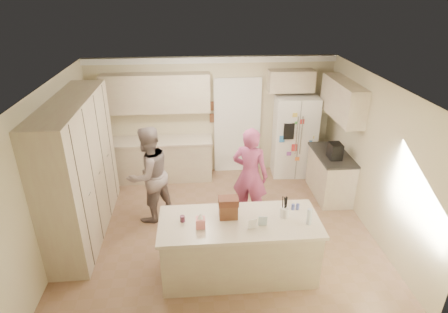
{
  "coord_description": "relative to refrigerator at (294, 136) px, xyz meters",
  "views": [
    {
      "loc": [
        -0.38,
        -5.45,
        3.99
      ],
      "look_at": [
        0.1,
        0.35,
        1.25
      ],
      "focal_mm": 30.0,
      "sensor_mm": 36.0,
      "label": 1
    }
  ],
  "objects": [
    {
      "name": "fridge_seam",
      "position": [
        0.0,
        -0.35,
        0.0
      ],
      "size": [
        0.02,
        0.02,
        1.78
      ],
      "primitive_type": "cube",
      "color": "gray",
      "rests_on": "refrigerator"
    },
    {
      "name": "island_base",
      "position": [
        -1.59,
        -3.14,
        -0.46
      ],
      "size": [
        2.2,
        0.9,
        0.88
      ],
      "primitive_type": "cube",
      "color": "beige",
      "rests_on": "floor"
    },
    {
      "name": "back_upper_cab",
      "position": [
        -2.94,
        0.09,
        1.0
      ],
      "size": [
        2.2,
        0.35,
        0.8
      ],
      "primitive_type": "cube",
      "color": "beige",
      "rests_on": "wall_back"
    },
    {
      "name": "fridge_dispenser",
      "position": [
        -0.22,
        -0.37,
        0.25
      ],
      "size": [
        0.22,
        0.03,
        0.35
      ],
      "primitive_type": "cube",
      "color": "black",
      "rests_on": "refrigerator"
    },
    {
      "name": "dollhouse_roof",
      "position": [
        -1.74,
        -3.04,
        0.3
      ],
      "size": [
        0.28,
        0.2,
        0.1
      ],
      "primitive_type": "cube",
      "color": "#592D1E",
      "rests_on": "dollhouse_body"
    },
    {
      "name": "right_base_cab",
      "position": [
        0.51,
        -1.04,
        -0.46
      ],
      "size": [
        0.6,
        1.2,
        0.88
      ],
      "primitive_type": "cube",
      "color": "beige",
      "rests_on": "floor"
    },
    {
      "name": "wall_front",
      "position": [
        -1.79,
        -4.35,
        0.4
      ],
      "size": [
        5.2,
        0.02,
        2.6
      ],
      "primitive_type": "cube",
      "color": "beige",
      "rests_on": "ground"
    },
    {
      "name": "shaker_pepper",
      "position": [
        -0.7,
        -2.92,
        0.07
      ],
      "size": [
        0.05,
        0.05,
        0.09
      ],
      "primitive_type": "cylinder",
      "color": "#4955A6",
      "rests_on": "island_top"
    },
    {
      "name": "doorway_opening",
      "position": [
        -1.24,
        0.24,
        0.15
      ],
      "size": [
        0.9,
        0.06,
        2.1
      ],
      "primitive_type": "cube",
      "color": "black",
      "rests_on": "floor"
    },
    {
      "name": "wall_frame_upper",
      "position": [
        -1.77,
        0.23,
        0.65
      ],
      "size": [
        0.15,
        0.02,
        0.2
      ],
      "primitive_type": "cube",
      "color": "brown",
      "rests_on": "wall_back"
    },
    {
      "name": "shaker_salt",
      "position": [
        -0.77,
        -2.92,
        0.07
      ],
      "size": [
        0.05,
        0.05,
        0.09
      ],
      "primitive_type": "cylinder",
      "color": "#4955A6",
      "rests_on": "island_top"
    },
    {
      "name": "wall_frame_lower",
      "position": [
        -1.77,
        0.23,
        0.38
      ],
      "size": [
        0.15,
        0.02,
        0.2
      ],
      "primitive_type": "cube",
      "color": "brown",
      "rests_on": "wall_back"
    },
    {
      "name": "jam_jar",
      "position": [
        -2.39,
        -3.09,
        0.07
      ],
      "size": [
        0.07,
        0.07,
        0.09
      ],
      "primitive_type": "cylinder",
      "color": "#59263F",
      "rests_on": "island_top"
    },
    {
      "name": "wall_back",
      "position": [
        -1.79,
        0.27,
        0.4
      ],
      "size": [
        5.2,
        0.02,
        2.6
      ],
      "primitive_type": "cube",
      "color": "beige",
      "rests_on": "ground"
    },
    {
      "name": "fridge_handle_r",
      "position": [
        0.05,
        -0.37,
        0.15
      ],
      "size": [
        0.02,
        0.02,
        0.85
      ],
      "primitive_type": "cylinder",
      "color": "silver",
      "rests_on": "refrigerator"
    },
    {
      "name": "refrigerator",
      "position": [
        0.0,
        0.0,
        0.0
      ],
      "size": [
        0.94,
        0.75,
        1.8
      ],
      "primitive_type": "cube",
      "rotation": [
        0.0,
        0.0,
        -0.06
      ],
      "color": "white",
      "rests_on": "floor"
    },
    {
      "name": "fridge_handle_l",
      "position": [
        -0.05,
        -0.37,
        0.15
      ],
      "size": [
        0.02,
        0.02,
        0.85
      ],
      "primitive_type": "cylinder",
      "color": "silver",
      "rests_on": "refrigerator"
    },
    {
      "name": "right_countertop",
      "position": [
        0.5,
        -1.04,
        0.0
      ],
      "size": [
        0.63,
        1.24,
        0.04
      ],
      "primitive_type": "cube",
      "color": "#2D2B28",
      "rests_on": "right_base_cab"
    },
    {
      "name": "coffee_maker",
      "position": [
        0.46,
        -1.24,
        0.17
      ],
      "size": [
        0.22,
        0.28,
        0.3
      ],
      "primitive_type": "cube",
      "color": "black",
      "rests_on": "right_countertop"
    },
    {
      "name": "back_base_cab",
      "position": [
        -2.94,
        -0.04,
        -0.46
      ],
      "size": [
        2.2,
        0.6,
        0.88
      ],
      "primitive_type": "cube",
      "color": "beige",
      "rests_on": "floor"
    },
    {
      "name": "utensil_crock",
      "position": [
        -0.94,
        -3.09,
        0.1
      ],
      "size": [
        0.13,
        0.13,
        0.15
      ],
      "primitive_type": "cylinder",
      "color": "white",
      "rests_on": "island_top"
    },
    {
      "name": "right_upper_cab",
      "position": [
        0.64,
        -0.84,
        1.05
      ],
      "size": [
        0.35,
        1.5,
        0.7
      ],
      "primitive_type": "cube",
      "color": "beige",
      "rests_on": "wall_right"
    },
    {
      "name": "fridge_magnets",
      "position": [
        0.0,
        -0.36,
        0.0
      ],
      "size": [
        0.76,
        0.02,
        1.44
      ],
      "primitive_type": null,
      "color": "tan",
      "rests_on": "refrigerator"
    },
    {
      "name": "back_countertop",
      "position": [
        -2.94,
        -0.05,
        0.0
      ],
      "size": [
        2.24,
        0.63,
        0.04
      ],
      "primitive_type": "cube",
      "color": "beige",
      "rests_on": "back_base_cab"
    },
    {
      "name": "greeting_card_b",
      "position": [
        -1.29,
        -3.29,
        0.11
      ],
      "size": [
        0.12,
        0.05,
        0.16
      ],
      "primitive_type": "cube",
      "rotation": [
        0.15,
        0.0,
        -0.1
      ],
      "color": "silver",
      "rests_on": "island_top"
    },
    {
      "name": "wall_left",
      "position": [
        -4.4,
        -2.04,
        0.4
      ],
      "size": [
        0.02,
        4.6,
        2.6
      ],
      "primitive_type": "cube",
      "color": "beige",
      "rests_on": "ground"
    },
    {
      "name": "teen_boy",
      "position": [
        -3.01,
        -1.57,
        -0.01
      ],
      "size": [
        1.09,
        1.08,
        1.78
      ],
      "primitive_type": "imported",
      "rotation": [
        0.0,
        0.0,
        3.89
      ],
      "color": "gray",
      "rests_on": "floor"
    },
    {
      "name": "dollhouse_body",
      "position": [
        -1.74,
        -3.04,
        0.14
      ],
      "size": [
        0.26,
        0.18,
        0.22
      ],
      "primitive_type": "cube",
      "color": "brown",
      "rests_on": "island_top"
    },
    {
      "name": "pantry_bank",
      "position": [
        -4.09,
        -1.84,
        0.28
      ],
      "size": [
        0.6,
        2.6,
        2.35
      ],
      "primitive_type": "cube",
      "color": "beige",
      "rests_on": "floor"
    },
    {
      "name": "island_top",
      "position": [
        -1.59,
        -3.14,
        0.0
      ],
      "size": [
        2.28,
        0.96,
        0.05
      ],
      "primitive_type": "cube",
      "color": "beige",
      "rests_on": "island_base"
    },
    {
      "name": "tissue_box",
      "position": [
        -2.14,
        -3.24,
        0.1
      ],
      "size": [
        0.13,
        0.13,
        0.14
      ],
      "primitive_type": "cube",
      "color": "pink",
      "rests_on": "island_top"
    },
    {
      "name": "wall_right",
      "position": [
        0.82,
        -2.04,
        0.4
      ],
      "size": [
        0.02,
        4.6,
        2.6
      ],
      "primitive_type": "cube",
      "color": "beige",
      "rests_on": "ground"
    },
    {
      "name": "over_fridge_cab",
      "position": [
        -0.14,
        0.09,
        1.2
      ],
      "size": [
        0.95,
        0.35,
        0.45
      ],
      "primitive_type": "cube",
      "color": "beige",
      "rests_on": "wall_back"
    },
    {
      "name": "doorway_casing",
      "position": [
        -1.24,
        0.21,
        0.15
      ],
      "size": [
        1.02,
        0.03,
        2.22
      ],
      "primitive_type": "cube",
      "color": "white",
      "rests_on": "floor"
    },
    {
      "name": "water_bottle",
      "position": [
        -0.64,
        -3.29,
        0.14
      ],
      "size": [
        0.07,
        0.07,
        0.24
      ],
      "primitive_type": "cylinder",
      "color": "silver",
      "rests_on": "island_top"
    },
    {
      "name": "floor",
      "position": [
        -1.79,
        -2.04,
        -0.91
      ],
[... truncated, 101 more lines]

